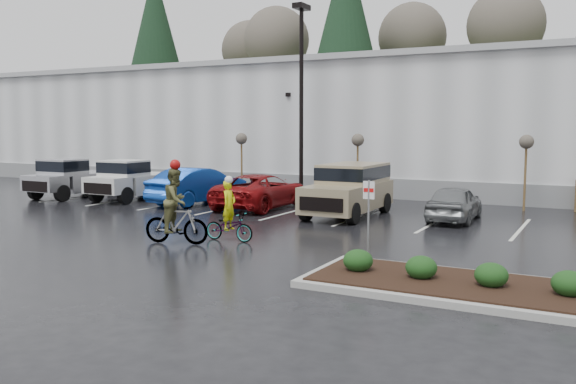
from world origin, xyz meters
The scene contains 22 objects.
ground centered at (0.00, 0.00, 0.00)m, with size 120.00×120.00×0.00m, color black.
warehouse centered at (0.00, 21.99, 3.65)m, with size 60.50×15.50×7.20m.
wooded_ridge centered at (0.00, 45.00, 3.00)m, with size 80.00×25.00×6.00m, color #2D421B.
lamppost centered at (-4.00, 12.00, 5.69)m, with size 0.50×1.00×9.22m.
sapling_west centered at (-8.00, 13.00, 2.73)m, with size 0.60×0.60×3.20m.
sapling_mid centered at (-1.50, 13.00, 2.73)m, with size 0.60×0.60×3.20m.
sapling_east centered at (6.00, 13.00, 2.73)m, with size 0.60×0.60×3.20m.
curb_island centered at (7.00, -1.00, 0.07)m, with size 8.00×3.00×0.15m, color gray.
mulch_bed centered at (7.00, -1.00, 0.17)m, with size 7.60×2.60×0.04m, color black.
shrub_a centered at (4.00, -1.00, 0.41)m, with size 0.70×0.70×0.52m, color black.
shrub_b centered at (5.50, -1.00, 0.41)m, with size 0.70×0.70×0.52m, color black.
shrub_c centered at (7.00, -1.00, 0.41)m, with size 0.70×0.70×0.52m, color black.
shrub_d centered at (8.50, -1.00, 0.41)m, with size 0.70×0.70×0.52m, color black.
fire_lane_sign centered at (3.80, 0.20, 1.41)m, with size 0.30×0.05×2.20m.
pickup_silver centered at (-14.58, 7.94, 0.98)m, with size 2.10×5.20×1.96m, color #ADAEB5, non-canonical shape.
pickup_white centered at (-11.23, 8.57, 0.98)m, with size 2.10×5.20×1.96m, color silver, non-canonical shape.
car_blue centered at (-7.47, 8.46, 0.84)m, with size 1.77×5.08×1.67m, color #0D3899.
car_red centered at (-4.25, 8.61, 0.74)m, with size 2.47×5.35×1.49m, color maroon.
suv_tan centered at (0.01, 8.11, 1.03)m, with size 2.20×5.10×2.06m, color gray, non-canonical shape.
car_grey centered at (4.01, 8.88, 0.68)m, with size 1.59×3.96×1.35m, color slate.
cyclist_hivis centered at (-1.23, 1.50, 0.64)m, with size 1.68×0.61×2.03m.
cyclist_olive centered at (-2.38, 0.36, 0.92)m, with size 2.05×1.03×2.56m.
Camera 1 is at (9.07, -14.12, 3.53)m, focal length 38.00 mm.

